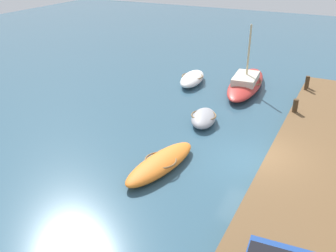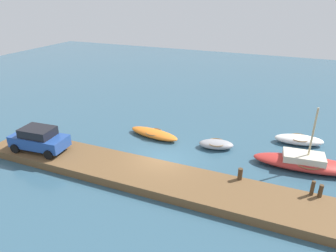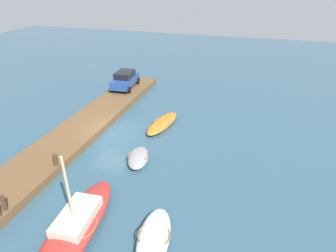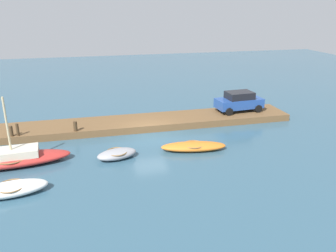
% 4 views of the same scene
% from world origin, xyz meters
% --- Properties ---
extents(ground_plane, '(84.00, 84.00, 0.00)m').
position_xyz_m(ground_plane, '(0.00, 0.00, 0.00)').
color(ground_plane, '#33566B').
extents(dock_platform, '(23.58, 3.32, 0.53)m').
position_xyz_m(dock_platform, '(0.00, -2.12, 0.27)').
color(dock_platform, brown).
rests_on(dock_platform, ground_plane).
extents(dinghy_grey, '(2.74, 1.84, 0.61)m').
position_xyz_m(dinghy_grey, '(2.78, 3.52, 0.31)').
color(dinghy_grey, '#939399').
rests_on(dinghy_grey, ground_plane).
extents(rowboat_orange, '(4.44, 1.97, 0.56)m').
position_xyz_m(rowboat_orange, '(-2.26, 3.44, 0.29)').
color(rowboat_orange, orange).
rests_on(rowboat_orange, ground_plane).
extents(rowboat_white, '(3.69, 1.91, 0.67)m').
position_xyz_m(rowboat_white, '(8.38, 6.62, 0.34)').
color(rowboat_white, white).
rests_on(rowboat_white, ground_plane).
extents(sailboat_red, '(6.92, 2.50, 4.24)m').
position_xyz_m(sailboat_red, '(8.92, 3.01, 0.44)').
color(sailboat_red, '#B72D28').
rests_on(sailboat_red, ground_plane).
extents(mooring_post_west, '(0.27, 0.27, 0.71)m').
position_xyz_m(mooring_post_west, '(5.27, -0.71, 0.89)').
color(mooring_post_west, '#47331E').
rests_on(mooring_post_west, dock_platform).
extents(mooring_post_mid_west, '(0.20, 0.20, 0.87)m').
position_xyz_m(mooring_post_mid_west, '(9.12, -0.71, 0.97)').
color(mooring_post_mid_west, '#47331E').
rests_on(mooring_post_mid_west, dock_platform).
extents(parked_car, '(4.00, 2.21, 1.67)m').
position_xyz_m(parked_car, '(-8.14, -2.46, 1.39)').
color(parked_car, '#234793').
rests_on(parked_car, dock_platform).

